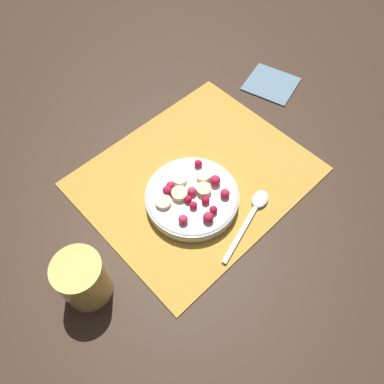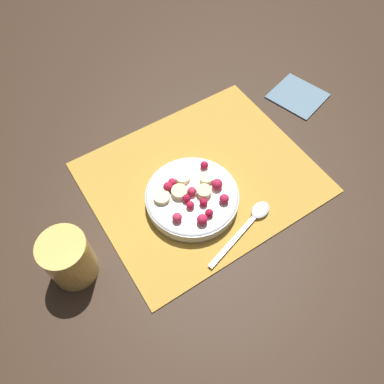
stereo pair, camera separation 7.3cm
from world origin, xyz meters
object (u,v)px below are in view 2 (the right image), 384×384
at_px(fruit_bowl, 192,197).
at_px(spoon, 252,219).
at_px(napkin, 298,95).
at_px(drinking_glass, 69,259).

distance_m(fruit_bowl, spoon, 0.13).
bearing_deg(spoon, napkin, 18.53).
relative_size(fruit_bowl, drinking_glass, 1.79).
xyz_separation_m(drinking_glass, napkin, (0.64, 0.12, -0.05)).
xyz_separation_m(spoon, drinking_glass, (-0.33, 0.10, 0.04)).
bearing_deg(napkin, spoon, -145.30).
relative_size(drinking_glass, napkin, 0.71).
bearing_deg(spoon, fruit_bowl, 110.55).
distance_m(fruit_bowl, drinking_glass, 0.26).
height_order(fruit_bowl, drinking_glass, drinking_glass).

